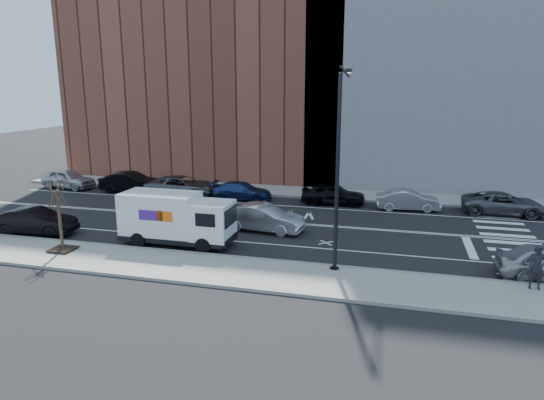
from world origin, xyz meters
The scene contains 22 objects.
ground centered at (0.00, 0.00, 0.00)m, with size 120.00×120.00×0.00m, color black.
sidewalk_near centered at (0.00, -8.80, 0.07)m, with size 44.00×3.60×0.15m, color gray.
sidewalk_far centered at (0.00, 8.80, 0.07)m, with size 44.00×3.60×0.15m, color gray.
curb_near centered at (0.00, -7.00, 0.08)m, with size 44.00×0.25×0.17m, color gray.
curb_far centered at (0.00, 7.00, 0.08)m, with size 44.00×0.25×0.17m, color gray.
crosswalk centered at (16.00, 0.00, 0.00)m, with size 3.00×14.00×0.01m, color white, non-canonical shape.
road_markings centered at (0.00, 0.00, 0.00)m, with size 40.00×8.60×0.01m, color white, non-canonical shape.
bldg_brick centered at (-8.00, 15.60, 11.00)m, with size 26.00×10.00×22.00m, color brown.
bldg_concrete centered at (12.00, 15.60, 13.00)m, with size 20.00×10.00×26.00m, color slate.
streetlight centered at (7.00, -6.91, 5.08)m, with size 0.44×4.02×9.34m.
street_tree centered at (-7.00, -8.40, 1.45)m, with size 1.20×1.20×3.75m.
fedex_van centered at (-1.87, -5.60, 1.49)m, with size 6.24×2.24×2.84m.
far_parked_a centered at (-17.22, 5.69, 0.81)m, with size 1.91×4.75×1.62m, color #B5B6BA.
far_parked_b centered at (-11.29, 5.68, 0.82)m, with size 1.73×4.97×1.64m, color black.
far_parked_c centered at (-6.62, 5.34, 0.79)m, with size 2.63×5.70×1.58m, color #505259.
far_parked_d centered at (-1.77, 5.51, 0.66)m, with size 1.86×4.58×1.33m, color navy.
far_parked_e centered at (5.17, 5.67, 0.78)m, with size 1.85×4.60×1.57m, color black.
far_parked_f centered at (10.43, 5.33, 0.71)m, with size 1.50×4.31×1.42m, color #B0AFB4.
far_parked_g centered at (16.64, 5.77, 0.74)m, with size 2.46×5.34×1.49m, color #52545A.
driving_sedan centered at (2.03, -1.97, 0.80)m, with size 1.69×4.85×1.60m, color #B8B7BC.
near_parked_rear_a centered at (-10.70, -5.92, 0.77)m, with size 1.64×4.69×1.55m, color black.
pedestrian centered at (15.47, -7.55, 1.09)m, with size 0.69×0.45×1.89m, color black.
Camera 1 is at (9.56, -28.73, 8.53)m, focal length 32.00 mm.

